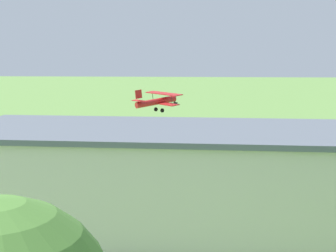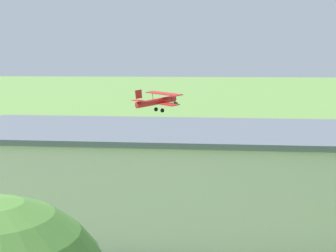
{
  "view_description": "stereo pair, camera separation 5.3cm",
  "coord_description": "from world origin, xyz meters",
  "px_view_note": "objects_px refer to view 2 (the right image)",
  "views": [
    {
      "loc": [
        -5.67,
        74.94,
        12.47
      ],
      "look_at": [
        -0.56,
        12.68,
        3.53
      ],
      "focal_mm": 54.15,
      "sensor_mm": 36.0,
      "label": 1
    },
    {
      "loc": [
        -5.72,
        74.93,
        12.47
      ],
      "look_at": [
        -0.56,
        12.68,
        3.53
      ],
      "focal_mm": 54.15,
      "sensor_mm": 36.0,
      "label": 2
    }
  ],
  "objects_px": {
    "hangar": "(203,183)",
    "car_white": "(55,172)",
    "biplane": "(158,101)",
    "person_watching_takeoff": "(110,164)",
    "person_crossing_taxiway": "(238,167)"
  },
  "relations": [
    {
      "from": "hangar",
      "to": "person_crossing_taxiway",
      "type": "height_order",
      "value": "hangar"
    },
    {
      "from": "person_crossing_taxiway",
      "to": "biplane",
      "type": "bearing_deg",
      "value": -67.44
    },
    {
      "from": "hangar",
      "to": "biplane",
      "type": "height_order",
      "value": "hangar"
    },
    {
      "from": "car_white",
      "to": "person_crossing_taxiway",
      "type": "height_order",
      "value": "person_crossing_taxiway"
    },
    {
      "from": "car_white",
      "to": "person_crossing_taxiway",
      "type": "distance_m",
      "value": 18.6
    },
    {
      "from": "person_crossing_taxiway",
      "to": "person_watching_takeoff",
      "type": "relative_size",
      "value": 1.08
    },
    {
      "from": "biplane",
      "to": "person_watching_takeoff",
      "type": "height_order",
      "value": "biplane"
    },
    {
      "from": "biplane",
      "to": "car_white",
      "type": "xyz_separation_m",
      "value": [
        7.2,
        30.27,
        -4.33
      ]
    },
    {
      "from": "hangar",
      "to": "car_white",
      "type": "xyz_separation_m",
      "value": [
        14.85,
        -14.22,
        -2.88
      ]
    },
    {
      "from": "hangar",
      "to": "biplane",
      "type": "xyz_separation_m",
      "value": [
        7.65,
        -44.49,
        1.45
      ]
    },
    {
      "from": "biplane",
      "to": "car_white",
      "type": "bearing_deg",
      "value": 76.62
    },
    {
      "from": "person_crossing_taxiway",
      "to": "person_watching_takeoff",
      "type": "xyz_separation_m",
      "value": [
        13.5,
        -0.45,
        -0.07
      ]
    },
    {
      "from": "hangar",
      "to": "person_watching_takeoff",
      "type": "xyz_separation_m",
      "value": [
        10.13,
        -18.42,
        -2.96
      ]
    },
    {
      "from": "hangar",
      "to": "person_watching_takeoff",
      "type": "relative_size",
      "value": 20.73
    },
    {
      "from": "biplane",
      "to": "hangar",
      "type": "bearing_deg",
      "value": 99.75
    }
  ]
}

